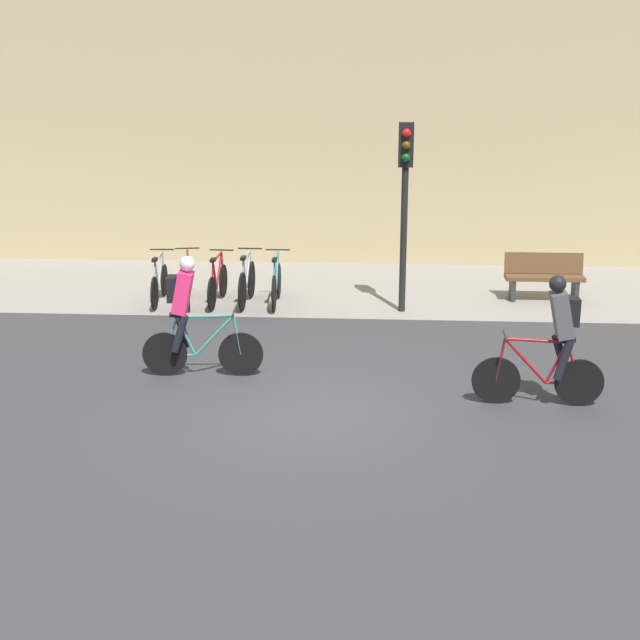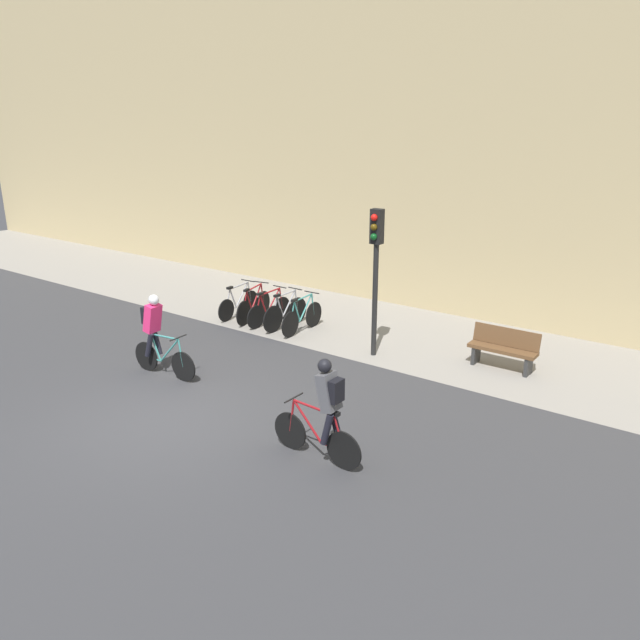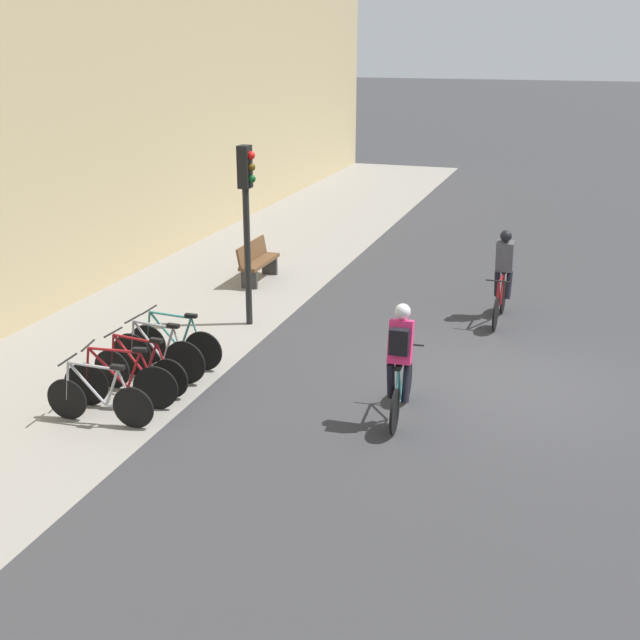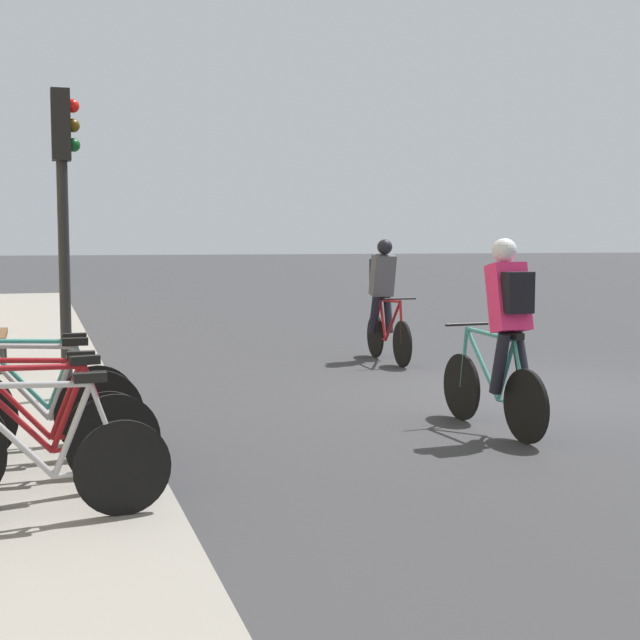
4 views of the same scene
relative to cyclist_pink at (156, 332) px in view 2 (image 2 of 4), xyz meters
The scene contains 12 objects.
ground 2.48m from the cyclist_pink, 37.86° to the right, with size 200.00×200.00×0.00m, color #333335.
kerb_strip 5.72m from the cyclist_pink, 71.29° to the left, with size 44.00×4.50×0.01m, color gray.
building_facade 9.05m from the cyclist_pink, 77.09° to the left, with size 44.00×0.60×9.99m, color tan.
cyclist_pink is the anchor object (origin of this frame).
cyclist_grey 5.05m from the cyclist_pink, ahead, with size 1.72×0.46×1.76m.
parked_bike_0 4.26m from the cyclist_pink, 109.36° to the left, with size 0.46×1.66×0.94m.
parked_bike_1 4.11m from the cyclist_pink, 102.00° to the left, with size 0.50×1.70×0.97m.
parked_bike_2 4.03m from the cyclist_pink, 94.25° to the left, with size 0.46×1.65×0.95m.
parked_bike_3 4.03m from the cyclist_pink, 86.33° to the left, with size 0.46×1.68×0.99m.
parked_bike_4 4.10m from the cyclist_pink, 78.53° to the left, with size 0.46×1.68×0.97m.
traffic_light_pole 5.01m from the cyclist_pink, 49.37° to the left, with size 0.26×0.30×3.37m.
bench 7.46m from the cyclist_pink, 38.44° to the left, with size 1.47×0.44×0.89m.
Camera 2 is at (8.25, -6.57, 5.23)m, focal length 35.00 mm.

